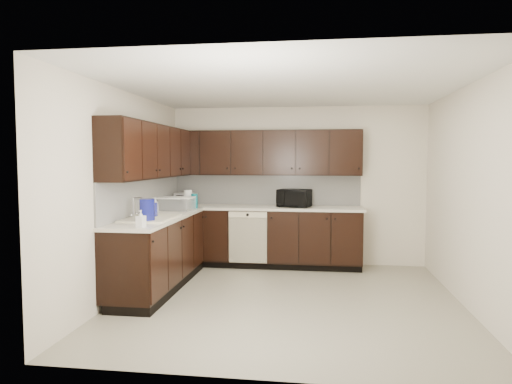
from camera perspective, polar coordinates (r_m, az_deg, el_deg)
floor at (r=5.56m, az=4.01°, el=-13.33°), size 4.00×4.00×0.00m
ceiling at (r=5.38m, az=4.14°, el=13.02°), size 4.00×4.00×0.00m
wall_back at (r=7.32m, az=5.11°, el=0.80°), size 4.00×0.02×2.50m
wall_left at (r=5.81m, az=-16.02°, el=-0.16°), size 0.02×4.00×2.50m
wall_right at (r=5.56m, az=25.09°, el=-0.56°), size 0.02×4.00×2.50m
wall_front at (r=3.34m, az=1.80°, el=-2.98°), size 4.00×0.02×2.50m
lower_cabinets at (r=6.67m, az=-4.05°, el=-6.75°), size 3.00×2.80×0.90m
countertop at (r=6.59m, az=-4.09°, el=-2.42°), size 3.03×2.83×0.04m
backsplash at (r=6.82m, az=-5.46°, el=-0.02°), size 3.00×2.80×0.48m
upper_cabinets at (r=6.66m, az=-4.75°, el=4.97°), size 3.00×2.80×0.70m
dishwasher at (r=6.88m, az=-1.03°, el=-5.28°), size 0.58×0.04×0.78m
sink at (r=5.72m, az=-13.06°, el=-3.90°), size 0.54×0.82×0.42m
microwave at (r=7.00m, az=4.79°, el=-0.79°), size 0.55×0.43×0.27m
soap_bottle_a at (r=5.00m, az=-14.20°, el=-3.28°), size 0.10×0.10×0.19m
soap_bottle_b at (r=6.15m, az=-12.48°, el=-1.71°), size 0.11×0.11×0.23m
toaster_oven at (r=7.35m, az=-8.76°, el=-0.86°), size 0.33×0.26×0.20m
storage_bin at (r=6.63m, az=-9.91°, el=-1.48°), size 0.49×0.38×0.18m
blue_pitcher at (r=5.44m, az=-13.45°, el=-2.25°), size 0.22×0.22×0.27m
teal_tumbler at (r=6.85m, az=-7.71°, el=-1.13°), size 0.11×0.11×0.22m
paper_towel_roll at (r=6.95m, az=-8.51°, el=-0.86°), size 0.15×0.15×0.27m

